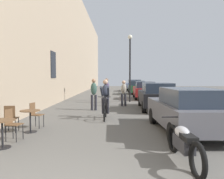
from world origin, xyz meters
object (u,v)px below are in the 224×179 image
cafe_chair_near_toward_street (12,122)px  pedestrian_near (94,92)px  cafe_table_near (2,128)px  parked_car_second (156,96)px  pedestrian_far (107,89)px  cyclist_on_bicycle (105,100)px  pedestrian_mid (124,92)px  parked_motorcycle (184,143)px  cafe_chair_mid_toward_street (11,117)px  cafe_chair_mid_toward_wall (35,113)px  parked_car_fifth (134,85)px  street_lamp (130,60)px  parked_car_third (144,90)px  parked_car_nearest (186,110)px  cafe_table_mid (30,116)px  parked_car_fourth (137,87)px

cafe_chair_near_toward_street → pedestrian_near: bearing=73.4°
cafe_table_near → parked_car_second: 8.69m
pedestrian_far → cyclist_on_bicycle: bearing=-88.3°
cafe_table_near → pedestrian_mid: pedestrian_mid is taller
parked_motorcycle → parked_car_second: bearing=83.9°
cyclist_on_bicycle → parked_motorcycle: 5.38m
cafe_chair_mid_toward_street → cafe_chair_mid_toward_wall: 0.90m
parked_car_second → parked_car_fifth: 16.73m
cafe_chair_near_toward_street → parked_car_second: parked_car_second is taller
cafe_table_near → street_lamp: bearing=70.1°
cyclist_on_bicycle → parked_car_third: bearing=72.5°
cafe_table_near → cafe_chair_mid_toward_wall: cafe_chair_mid_toward_wall is taller
cafe_table_near → street_lamp: street_lamp is taller
cafe_chair_mid_toward_wall → parked_car_third: (5.27, 10.86, 0.24)m
pedestrian_far → parked_car_nearest: bearing=-71.0°
parked_car_second → cafe_chair_mid_toward_wall: bearing=-137.7°
cafe_table_mid → pedestrian_mid: size_ratio=0.45×
pedestrian_near → cafe_table_mid: bearing=-108.0°
cafe_chair_mid_toward_street → pedestrian_mid: size_ratio=0.55×
street_lamp → pedestrian_mid: bearing=-102.3°
cafe_chair_near_toward_street → cafe_table_near: bearing=-83.8°
parked_car_nearest → parked_car_fourth: parked_car_nearest is taller
street_lamp → parked_car_fifth: 13.17m
cafe_chair_near_toward_street → parked_car_second: size_ratio=0.21×
parked_car_nearest → parked_car_third: size_ratio=1.00×
pedestrian_near → parked_car_third: 7.52m
cafe_table_near → parked_motorcycle: parked_motorcycle is taller
cafe_table_mid → parked_car_fifth: parked_car_fifth is taller
parked_car_nearest → parked_car_fourth: size_ratio=1.00×
parked_car_nearest → parked_car_fourth: (-0.01, 16.76, -0.00)m
street_lamp → cyclist_on_bicycle: bearing=-102.6°
parked_car_fifth → cyclist_on_bicycle: bearing=-98.3°
pedestrian_mid → parked_car_third: size_ratio=0.39×
cafe_table_mid → parked_motorcycle: (4.23, -2.54, -0.12)m
pedestrian_mid → parked_car_fourth: (1.76, 10.07, -0.15)m
parked_car_third → pedestrian_near: bearing=-118.6°
cafe_chair_mid_toward_street → parked_car_fifth: bearing=75.3°
cafe_table_near → pedestrian_mid: (3.38, 8.34, 0.38)m
cyclist_on_bicycle → parked_car_third: 9.48m
cafe_table_mid → pedestrian_mid: pedestrian_mid is taller
parked_motorcycle → parked_car_nearest: bearing=71.8°
pedestrian_mid → parked_car_third: (1.90, 4.82, -0.15)m
pedestrian_mid → parked_car_nearest: size_ratio=0.39×
parked_car_second → pedestrian_far: bearing=133.2°
cafe_table_near → cafe_chair_mid_toward_wall: bearing=89.9°
pedestrian_far → parked_car_third: size_ratio=0.42×
cafe_chair_mid_toward_wall → pedestrian_near: (1.68, 4.26, 0.46)m
cafe_chair_near_toward_street → parked_motorcycle: (4.39, -1.58, -0.11)m
cafe_table_mid → cyclist_on_bicycle: (2.34, 2.48, 0.29)m
pedestrian_near → parked_motorcycle: size_ratio=0.80×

